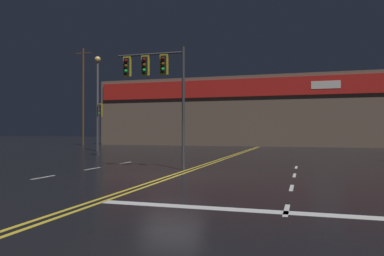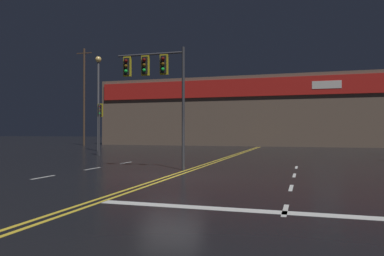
{
  "view_description": "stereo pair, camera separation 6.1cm",
  "coord_description": "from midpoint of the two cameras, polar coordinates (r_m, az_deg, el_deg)",
  "views": [
    {
      "loc": [
        5.2,
        -14.39,
        1.84
      ],
      "look_at": [
        0.0,
        2.88,
        2.0
      ],
      "focal_mm": 35.0,
      "sensor_mm": 36.0,
      "label": 1
    },
    {
      "loc": [
        5.26,
        -14.37,
        1.84
      ],
      "look_at": [
        0.0,
        2.88,
        2.0
      ],
      "focal_mm": 35.0,
      "sensor_mm": 36.0,
      "label": 2
    }
  ],
  "objects": [
    {
      "name": "road_markings",
      "position": [
        14.11,
        -1.23,
        -7.99
      ],
      "size": [
        14.25,
        60.0,
        0.01
      ],
      "color": "gold",
      "rests_on": "ground"
    },
    {
      "name": "building_backdrop",
      "position": [
        50.83,
        10.85,
        2.35
      ],
      "size": [
        43.13,
        10.23,
        8.69
      ],
      "color": "brown",
      "rests_on": "ground"
    },
    {
      "name": "traffic_signal_median",
      "position": [
        18.45,
        -5.8,
        8.04
      ],
      "size": [
        3.5,
        0.36,
        5.86
      ],
      "color": "#38383D",
      "rests_on": "ground"
    },
    {
      "name": "utility_pole_row",
      "position": [
        43.71,
        5.68,
        4.97
      ],
      "size": [
        45.5,
        0.26,
        12.7
      ],
      "color": "#4C3828",
      "rests_on": "ground"
    },
    {
      "name": "traffic_signal_corner_northwest",
      "position": [
        29.24,
        -14.0,
        1.59
      ],
      "size": [
        0.42,
        0.36,
        3.95
      ],
      "color": "#38383D",
      "rests_on": "ground"
    },
    {
      "name": "ground_plane",
      "position": [
        15.41,
        -3.23,
        -7.37
      ],
      "size": [
        200.0,
        200.0,
        0.0
      ],
      "primitive_type": "plane",
      "color": "black"
    },
    {
      "name": "streetlight_near_right",
      "position": [
        36.13,
        -14.24,
        5.64
      ],
      "size": [
        0.56,
        0.56,
        8.84
      ],
      "color": "#59595E",
      "rests_on": "ground"
    }
  ]
}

